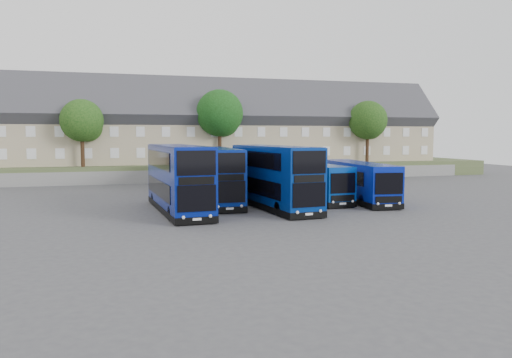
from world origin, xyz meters
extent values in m
plane|color=#444449|center=(0.00, 0.00, 0.00)|extent=(120.00, 120.00, 0.00)
cube|color=slate|center=(0.00, 24.00, 0.75)|extent=(70.00, 0.40, 1.50)
cube|color=#4C5932|center=(0.00, 34.00, 1.00)|extent=(80.00, 20.00, 2.00)
cube|color=brown|center=(-22.50, 30.00, 11.84)|extent=(0.60, 0.90, 1.40)
cube|color=tan|center=(-18.00, 30.00, 5.00)|extent=(6.00, 8.00, 6.00)
cube|color=#3E3E44|center=(-18.00, 30.00, 8.00)|extent=(6.00, 10.40, 10.40)
cube|color=brown|center=(-16.50, 30.00, 11.84)|extent=(0.60, 0.90, 1.40)
cube|color=tan|center=(-12.00, 30.00, 5.00)|extent=(6.00, 8.00, 6.00)
cube|color=#3E3E44|center=(-12.00, 30.00, 8.00)|extent=(6.00, 10.40, 10.40)
cube|color=brown|center=(-10.50, 30.00, 11.84)|extent=(0.60, 0.90, 1.40)
cube|color=tan|center=(-6.00, 30.00, 5.00)|extent=(6.00, 8.00, 6.00)
cube|color=#3E3E44|center=(-6.00, 30.00, 8.00)|extent=(6.00, 10.40, 10.40)
cube|color=brown|center=(-4.50, 30.00, 11.84)|extent=(0.60, 0.90, 1.40)
cube|color=tan|center=(0.00, 30.00, 5.00)|extent=(6.00, 8.00, 6.00)
cube|color=#3E3E44|center=(0.00, 30.00, 8.00)|extent=(6.00, 10.40, 10.40)
cube|color=brown|center=(1.50, 30.00, 11.84)|extent=(0.60, 0.90, 1.40)
cube|color=tan|center=(6.00, 30.00, 5.00)|extent=(6.00, 8.00, 6.00)
cube|color=#3E3E44|center=(6.00, 30.00, 8.00)|extent=(6.00, 10.40, 10.40)
cube|color=brown|center=(7.50, 30.00, 11.84)|extent=(0.60, 0.90, 1.40)
cube|color=tan|center=(12.00, 30.00, 5.00)|extent=(6.00, 8.00, 6.00)
cube|color=#3E3E44|center=(12.00, 30.00, 8.00)|extent=(6.00, 10.40, 10.40)
cube|color=brown|center=(13.50, 30.00, 11.84)|extent=(0.60, 0.90, 1.40)
cube|color=tan|center=(18.00, 30.00, 5.00)|extent=(6.00, 8.00, 6.00)
cube|color=#3E3E44|center=(18.00, 30.00, 8.00)|extent=(6.00, 10.40, 10.40)
cube|color=brown|center=(19.50, 30.00, 11.84)|extent=(0.60, 0.90, 1.40)
cube|color=tan|center=(24.00, 30.00, 5.00)|extent=(6.00, 8.00, 6.00)
cube|color=#3E3E44|center=(24.00, 30.00, 8.00)|extent=(6.00, 10.40, 10.40)
cube|color=brown|center=(25.50, 30.00, 11.84)|extent=(0.60, 0.90, 1.40)
cube|color=tan|center=(30.00, 30.00, 5.00)|extent=(6.00, 8.00, 6.00)
cube|color=#3E3E44|center=(30.00, 30.00, 8.00)|extent=(6.00, 10.40, 10.40)
cube|color=brown|center=(31.50, 30.00, 11.84)|extent=(0.60, 0.90, 1.40)
cube|color=navy|center=(-6.28, 1.43, 2.58)|extent=(3.42, 12.15, 4.45)
cube|color=black|center=(-6.28, 1.43, 0.30)|extent=(3.46, 12.19, 0.45)
cube|color=black|center=(-5.93, -4.60, 1.69)|extent=(2.43, 0.20, 1.64)
cube|color=black|center=(-5.93, -4.60, 3.88)|extent=(2.43, 0.20, 1.53)
cylinder|color=black|center=(-7.27, -2.44, 0.50)|extent=(0.36, 1.02, 1.00)
cube|color=navy|center=(-2.67, 4.86, 2.43)|extent=(3.13, 11.37, 4.15)
cube|color=black|center=(-2.67, 4.86, 0.30)|extent=(3.17, 11.41, 0.45)
cube|color=black|center=(-2.96, -0.79, 1.59)|extent=(2.26, 0.18, 1.53)
cube|color=black|center=(-2.96, -0.79, 3.63)|extent=(2.26, 0.18, 1.43)
cylinder|color=black|center=(-3.97, 1.49, 0.50)|extent=(0.35, 1.01, 1.00)
cube|color=navy|center=(0.98, 1.26, 2.54)|extent=(3.67, 12.00, 4.38)
cube|color=black|center=(0.98, 1.26, 0.30)|extent=(3.71, 12.05, 0.45)
cube|color=black|center=(1.48, -4.66, 1.67)|extent=(2.38, 0.26, 1.61)
cube|color=black|center=(1.48, -4.66, 3.81)|extent=(2.38, 0.26, 1.50)
cylinder|color=black|center=(0.10, -2.54, 0.50)|extent=(0.38, 1.02, 1.00)
cube|color=#071F90|center=(-3.41, 15.79, 2.11)|extent=(2.88, 9.83, 3.53)
cube|color=black|center=(-3.41, 15.79, 0.30)|extent=(2.92, 9.87, 0.45)
cube|color=black|center=(-3.07, 10.92, 1.37)|extent=(1.90, 0.19, 1.32)
cube|color=black|center=(-3.07, 10.92, 3.13)|extent=(1.90, 0.19, 1.23)
cylinder|color=black|center=(-4.18, 13.08, 0.50)|extent=(0.37, 1.02, 1.00)
cube|color=navy|center=(2.37, 14.34, 2.24)|extent=(2.63, 10.38, 3.78)
cube|color=black|center=(2.37, 14.34, 0.30)|extent=(2.67, 10.42, 0.45)
cube|color=black|center=(2.22, 9.15, 1.45)|extent=(2.05, 0.12, 1.41)
cube|color=black|center=(2.22, 9.15, 3.33)|extent=(2.05, 0.12, 1.31)
cylinder|color=black|center=(1.26, 11.41, 0.50)|extent=(0.33, 1.01, 1.00)
cube|color=#083BA0|center=(5.50, 5.08, 1.75)|extent=(3.14, 11.60, 2.80)
cube|color=black|center=(5.50, 5.08, 0.30)|extent=(3.18, 11.65, 0.45)
cube|color=black|center=(5.88, -0.67, 1.96)|extent=(2.09, 0.20, 1.53)
cylinder|color=black|center=(4.69, 1.48, 0.50)|extent=(0.37, 1.02, 1.00)
cube|color=#081DA4|center=(9.28, 3.36, 1.81)|extent=(3.70, 12.08, 2.92)
cube|color=black|center=(9.28, 3.36, 0.30)|extent=(3.75, 12.13, 0.45)
cube|color=black|center=(8.65, -2.58, 2.03)|extent=(2.17, 0.29, 1.59)
cylinder|color=black|center=(7.80, -0.25, 0.50)|extent=(0.40, 1.03, 1.00)
cylinder|color=#382314|center=(-14.00, 25.00, 3.88)|extent=(0.44, 0.44, 3.75)
sphere|color=#123A0F|center=(-14.00, 25.00, 7.25)|extent=(4.80, 4.80, 4.80)
sphere|color=#123A0F|center=(-13.40, 25.40, 6.50)|extent=(3.30, 3.30, 3.30)
cylinder|color=#382314|center=(2.00, 25.50, 4.25)|extent=(0.44, 0.44, 4.50)
sphere|color=#13330D|center=(2.00, 25.50, 8.30)|extent=(5.76, 5.76, 5.76)
sphere|color=#13330D|center=(2.60, 25.90, 7.40)|extent=(3.96, 3.96, 3.96)
cylinder|color=#382314|center=(22.00, 25.00, 4.00)|extent=(0.44, 0.44, 4.00)
sphere|color=#13340E|center=(22.00, 25.00, 7.60)|extent=(5.12, 5.12, 5.12)
sphere|color=#13340E|center=(22.60, 25.40, 6.80)|extent=(3.52, 3.52, 3.52)
cylinder|color=#382314|center=(28.00, 32.00, 4.12)|extent=(0.44, 0.44, 4.25)
sphere|color=#1A360E|center=(28.00, 32.00, 7.95)|extent=(5.44, 5.44, 5.44)
sphere|color=#1A360E|center=(28.60, 32.40, 7.10)|extent=(3.74, 3.74, 3.74)
camera|label=1|loc=(-10.97, -34.82, 5.56)|focal=35.00mm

